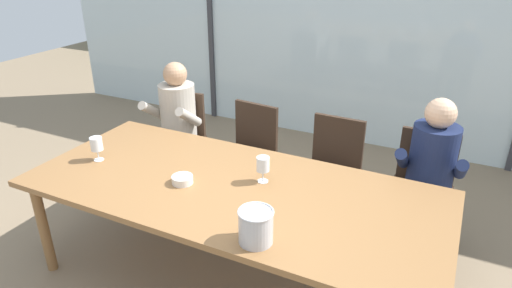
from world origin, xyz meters
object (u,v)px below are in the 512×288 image
Objects in this scene: chair_left_of_center at (250,147)px; ice_bucket_primary at (256,226)px; tasting_bowl at (182,180)px; wine_glass_by_left_taster at (263,165)px; chair_center at (332,164)px; wine_glass_near_bucket at (97,145)px; person_beige_jumper at (174,121)px; dining_table at (232,194)px; chair_near_curtain at (180,133)px; chair_right_of_center at (423,181)px; person_navy_polo at (429,172)px.

chair_left_of_center is 4.77× the size of ice_bucket_primary.
ice_bucket_primary reaches higher than chair_left_of_center.
chair_left_of_center is 1.66m from ice_bucket_primary.
wine_glass_by_left_taster is at bearing 28.45° from tasting_bowl.
chair_center is 1.81m from wine_glass_near_bucket.
dining_table is at bearing -40.89° from person_beige_jumper.
chair_near_curtain is at bearing -173.19° from chair_left_of_center.
chair_center is at bearing 3.46° from person_beige_jumper.
chair_left_of_center is 1.44m from chair_right_of_center.
chair_center is 1.48m from ice_bucket_primary.
ice_bucket_primary is at bearing -119.37° from person_navy_polo.
dining_table is 2.20× the size of person_beige_jumper.
chair_near_curtain is (-1.11, 0.98, -0.17)m from dining_table.
person_navy_polo is (2.21, -0.13, 0.17)m from chair_near_curtain.
wine_glass_by_left_taster is at bearing -136.10° from chair_right_of_center.
chair_left_of_center is at bearing 121.79° from wine_glass_by_left_taster.
dining_table is at bearing 18.90° from tasting_bowl.
chair_near_curtain is 1.00× the size of chair_center.
chair_near_curtain is 2.09m from ice_bucket_primary.
dining_table is 2.20× the size of person_navy_polo.
chair_center is at bearing 58.58° from tasting_bowl.
person_beige_jumper is at bearing 138.29° from ice_bucket_primary.
chair_center is 0.95m from wine_glass_by_left_taster.
person_beige_jumper is (-2.13, -0.17, 0.17)m from chair_right_of_center.
wine_glass_near_bucket is at bearing -89.69° from person_beige_jumper.
tasting_bowl is 0.73m from wine_glass_near_bucket.
chair_left_of_center is 5.16× the size of wine_glass_by_left_taster.
person_beige_jumper is at bearing -80.71° from chair_near_curtain.
dining_table is at bearing -108.63° from chair_center.
chair_near_curtain is 1.37m from tasting_bowl.
chair_near_curtain is at bearing 104.54° from person_beige_jumper.
wine_glass_by_left_taster reaches higher than chair_near_curtain.
dining_table is 0.33m from tasting_bowl.
ice_bucket_primary is (1.46, -1.30, 0.15)m from person_beige_jumper.
wine_glass_near_bucket is (-2.09, -1.12, 0.34)m from chair_right_of_center.
chair_center is 5.16× the size of wine_glass_by_left_taster.
chair_left_of_center is 0.74× the size of person_navy_polo.
person_beige_jumper reaches higher than chair_center.
tasting_bowl is at bearing -161.10° from dining_table.
wine_glass_near_bucket is at bearing -174.83° from dining_table.
person_beige_jumper and person_navy_polo have the same top height.
chair_near_curtain and chair_left_of_center have the same top height.
ice_bucket_primary is (0.02, -1.44, 0.32)m from chair_center.
chair_center reaches higher than tasting_bowl.
wine_glass_by_left_taster and wine_glass_near_bucket have the same top height.
wine_glass_by_left_taster is (-0.91, -0.88, 0.35)m from chair_right_of_center.
wine_glass_near_bucket is (0.04, -0.95, 0.17)m from person_beige_jumper.
wine_glass_near_bucket is (-0.72, 0.01, 0.09)m from tasting_bowl.
ice_bucket_primary is (-0.72, -1.30, 0.15)m from person_navy_polo.
ice_bucket_primary reaches higher than dining_table.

